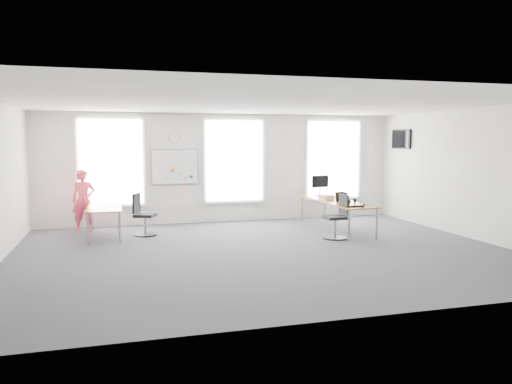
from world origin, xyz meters
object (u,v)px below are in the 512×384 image
object	(u,v)px
keyboard	(355,206)
chair_left	(143,217)
chair_right	(338,219)
person	(84,201)
headphones	(352,201)
desk_left	(104,209)
monitor	(320,183)
desk_right	(336,202)

from	to	relation	value
keyboard	chair_left	bearing A→B (deg)	167.93
chair_right	person	world-z (taller)	person
chair_left	person	bearing A→B (deg)	78.06
keyboard	headphones	world-z (taller)	headphones
desk_left	headphones	size ratio (longest dim) A/B	10.10
desk_left	person	world-z (taller)	person
keyboard	monitor	size ratio (longest dim) A/B	0.75
desk_right	keyboard	bearing A→B (deg)	-94.99
keyboard	monitor	world-z (taller)	monitor
headphones	chair_right	bearing A→B (deg)	-146.55
person	monitor	xyz separation A→B (m)	(6.21, -0.31, 0.31)
person	monitor	distance (m)	6.22
monitor	desk_right	bearing A→B (deg)	-99.53
desk_left	chair_left	xyz separation A→B (m)	(0.88, -0.14, -0.22)
desk_left	chair_right	xyz separation A→B (m)	(5.19, -1.75, -0.21)
desk_left	chair_left	bearing A→B (deg)	-8.92
headphones	desk_right	bearing A→B (deg)	98.15
desk_left	headphones	world-z (taller)	headphones
headphones	monitor	size ratio (longest dim) A/B	0.35
chair_right	chair_left	distance (m)	4.60
desk_left	chair_right	distance (m)	5.48
chair_left	headphones	world-z (taller)	chair_left
desk_left	monitor	size ratio (longest dim) A/B	3.49
person	monitor	bearing A→B (deg)	-13.57
monitor	headphones	bearing A→B (deg)	-93.24
chair_left	keyboard	bearing A→B (deg)	-87.94
chair_left	keyboard	world-z (taller)	chair_left
keyboard	headphones	distance (m)	0.74
keyboard	headphones	xyz separation A→B (m)	(0.27, 0.68, 0.04)
desk_left	person	xyz separation A→B (m)	(-0.50, 0.81, 0.11)
chair_left	headphones	bearing A→B (deg)	-79.57
person	desk_right	bearing A→B (deg)	-24.03
headphones	person	bearing A→B (deg)	154.71
desk_right	headphones	world-z (taller)	headphones
desk_right	desk_left	bearing A→B (deg)	173.55
headphones	monitor	xyz separation A→B (m)	(-0.10, 1.72, 0.29)
keyboard	monitor	xyz separation A→B (m)	(0.17, 2.40, 0.33)
chair_right	keyboard	xyz separation A→B (m)	(0.35, -0.14, 0.30)
desk_right	desk_left	size ratio (longest dim) A/B	1.54
keyboard	headphones	bearing A→B (deg)	77.00
headphones	monitor	bearing A→B (deg)	85.96
person	monitor	size ratio (longest dim) A/B	2.73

